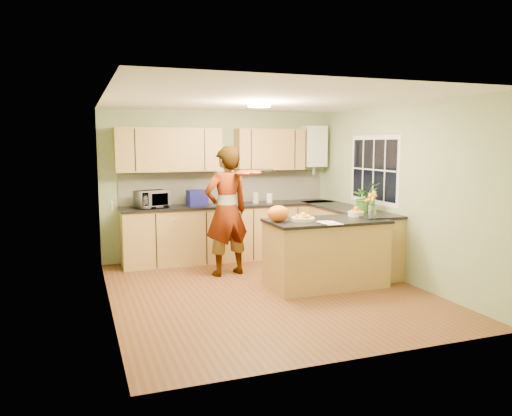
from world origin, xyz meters
name	(u,v)px	position (x,y,z in m)	size (l,w,h in m)	color
floor	(267,291)	(0.00, 0.00, 0.00)	(4.50, 4.50, 0.00)	brown
ceiling	(267,100)	(0.00, 0.00, 2.50)	(4.00, 4.50, 0.02)	white
wall_back	(220,185)	(0.00, 2.25, 1.25)	(4.00, 0.02, 2.50)	#8CA173
wall_front	(359,224)	(0.00, -2.25, 1.25)	(4.00, 0.02, 2.50)	#8CA173
wall_left	(107,204)	(-2.00, 0.00, 1.25)	(0.02, 4.50, 2.50)	#8CA173
wall_right	(397,193)	(2.00, 0.00, 1.25)	(0.02, 4.50, 2.50)	#8CA173
back_counter	(231,232)	(0.10, 1.95, 0.47)	(3.64, 0.62, 0.94)	#A17D40
right_counter	(347,237)	(1.70, 0.85, 0.47)	(0.62, 2.24, 0.94)	#A17D40
splashback	(226,187)	(0.10, 2.23, 1.20)	(3.60, 0.02, 0.52)	silver
upper_cabinets	(212,150)	(-0.18, 2.08, 1.85)	(3.20, 0.34, 0.70)	#A17D40
boiler	(314,147)	(1.70, 2.09, 1.90)	(0.40, 0.30, 0.86)	white
window_right	(374,170)	(1.99, 0.60, 1.55)	(0.01, 1.30, 1.05)	white
light_switch	(112,206)	(-1.99, -0.60, 1.30)	(0.02, 0.09, 0.09)	white
ceiling_lamp	(259,105)	(0.00, 0.30, 2.46)	(0.30, 0.30, 0.07)	#FFEABF
peninsula_island	(326,253)	(0.85, -0.04, 0.46)	(1.61, 0.83, 0.92)	#A17D40
fruit_dish	(303,218)	(0.50, -0.04, 0.97)	(0.31, 0.31, 0.11)	beige
orange_bowl	(356,212)	(1.40, 0.11, 0.98)	(0.23, 0.23, 0.13)	beige
flower_vase	(372,198)	(1.45, -0.22, 1.21)	(0.23, 0.23, 0.43)	silver
orange_bag	(278,214)	(0.16, 0.01, 1.03)	(0.29, 0.24, 0.22)	orange
papers	(330,223)	(0.75, -0.34, 0.93)	(0.22, 0.31, 0.01)	white
violinist	(227,211)	(-0.26, 0.99, 0.96)	(0.70, 0.46, 1.91)	#E0A889
violin	(244,173)	(-0.06, 0.77, 1.53)	(0.63, 0.25, 0.13)	#511505
microwave	(152,199)	(-1.21, 1.91, 1.08)	(0.49, 0.33, 0.27)	white
blue_box	(197,198)	(-0.47, 1.98, 1.07)	(0.32, 0.23, 0.25)	navy
kettle	(237,196)	(0.20, 1.91, 1.07)	(0.17, 0.17, 0.32)	#AFAFB4
jar_cream	(256,198)	(0.56, 2.00, 1.03)	(0.11, 0.11, 0.17)	beige
jar_white	(269,198)	(0.79, 1.93, 1.02)	(0.10, 0.10, 0.16)	white
potted_plant	(365,197)	(1.70, 0.36, 1.16)	(0.39, 0.34, 0.44)	#326A23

